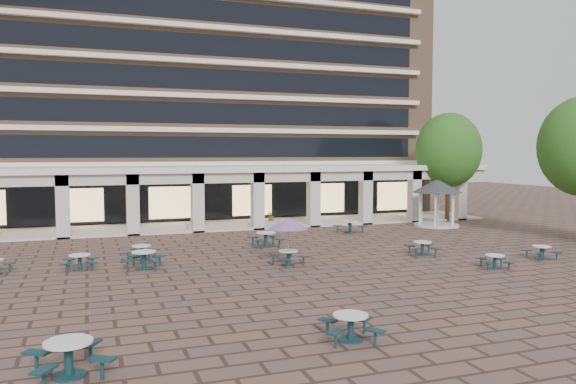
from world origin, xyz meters
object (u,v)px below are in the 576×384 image
at_px(picnic_table_2, 495,260).
at_px(gazebo, 437,191).
at_px(picnic_table_1, 351,325).
at_px(planter_left, 198,224).
at_px(picnic_table_0, 69,355).
at_px(planter_right, 271,220).

bearing_deg(picnic_table_2, gazebo, 86.08).
bearing_deg(gazebo, picnic_table_1, -129.57).
height_order(picnic_table_1, planter_left, planter_left).
bearing_deg(picnic_table_0, gazebo, 28.56).
relative_size(picnic_table_2, planter_right, 1.16).
relative_size(picnic_table_1, gazebo, 0.54).
distance_m(picnic_table_0, gazebo, 31.96).
xyz_separation_m(picnic_table_0, picnic_table_2, (18.15, 6.80, -0.13)).
distance_m(planter_left, planter_right, 5.27).
height_order(picnic_table_2, planter_right, planter_right).
height_order(planter_left, planter_right, planter_right).
bearing_deg(picnic_table_0, planter_right, 50.23).
distance_m(picnic_table_1, gazebo, 26.65).
bearing_deg(picnic_table_1, planter_right, 89.35).
relative_size(picnic_table_0, planter_right, 1.46).
bearing_deg(planter_right, planter_left, 180.00).
xyz_separation_m(picnic_table_0, planter_left, (7.58, 23.90, -0.03)).
bearing_deg(planter_right, picnic_table_1, -102.67).
xyz_separation_m(picnic_table_0, planter_right, (12.85, 23.90, -0.01)).
bearing_deg(picnic_table_2, planter_right, 127.80).
height_order(picnic_table_0, picnic_table_2, picnic_table_0).
xyz_separation_m(picnic_table_1, planter_right, (5.36, 23.85, 0.05)).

